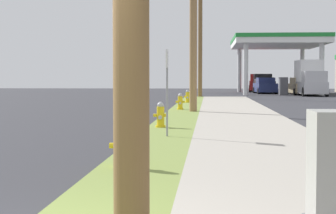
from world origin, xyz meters
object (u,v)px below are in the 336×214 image
at_px(fire_hydrant_nearest, 122,147).
at_px(fire_hydrant_fifth, 192,93).
at_px(utility_pole_background, 200,37).
at_px(car_tan_by_near_pump, 300,87).
at_px(truck_silver_at_forecourt, 310,79).
at_px(fire_hydrant_third, 180,102).
at_px(truck_black_at_far_bay, 263,84).
at_px(car_navy_by_far_pump, 265,86).
at_px(utility_pole_midground, 193,2).
at_px(fire_hydrant_second, 161,116).
at_px(utility_cabinet, 335,175).
at_px(street_sign_post, 167,74).
at_px(truck_red_on_apron, 259,84).
at_px(fire_hydrant_fourth, 188,97).

bearing_deg(fire_hydrant_nearest, fire_hydrant_fifth, 89.78).
height_order(fire_hydrant_nearest, utility_pole_background, utility_pole_background).
relative_size(car_tan_by_near_pump, truck_silver_at_forecourt, 0.72).
height_order(fire_hydrant_third, truck_black_at_far_bay, truck_black_at_far_bay).
xyz_separation_m(utility_pole_background, truck_silver_at_forecourt, (9.46, 7.03, -3.17)).
height_order(car_navy_by_far_pump, truck_black_at_far_bay, truck_black_at_far_bay).
bearing_deg(fire_hydrant_fifth, utility_pole_midground, -88.21).
bearing_deg(fire_hydrant_second, fire_hydrant_nearest, -89.86).
distance_m(fire_hydrant_nearest, car_navy_by_far_pump, 49.32).
distance_m(utility_pole_background, truck_black_at_far_bay, 18.55).
xyz_separation_m(car_tan_by_near_pump, car_navy_by_far_pump, (-2.87, 3.50, 0.00)).
relative_size(fire_hydrant_nearest, utility_cabinet, 0.66).
distance_m(fire_hydrant_fifth, utility_pole_background, 4.47).
bearing_deg(utility_pole_midground, car_tan_by_near_pump, 72.99).
relative_size(fire_hydrant_fifth, truck_black_at_far_bay, 0.14).
height_order(fire_hydrant_second, truck_silver_at_forecourt, truck_silver_at_forecourt).
distance_m(street_sign_post, truck_red_on_apron, 51.45).
relative_size(street_sign_post, truck_silver_at_forecourt, 0.33).
bearing_deg(truck_silver_at_forecourt, utility_pole_background, -143.40).
xyz_separation_m(fire_hydrant_nearest, street_sign_post, (0.36, 5.00, 1.19)).
height_order(utility_cabinet, truck_silver_at_forecourt, truck_silver_at_forecourt).
bearing_deg(car_navy_by_far_pump, street_sign_post, -98.49).
bearing_deg(fire_hydrant_fifth, car_tan_by_near_pump, 49.33).
relative_size(utility_cabinet, truck_black_at_far_bay, 0.21).
xyz_separation_m(fire_hydrant_second, truck_red_on_apron, (6.93, 48.43, 0.47)).
bearing_deg(fire_hydrant_fifth, truck_red_on_apron, 72.80).
relative_size(utility_pole_midground, utility_pole_background, 1.03).
bearing_deg(utility_cabinet, truck_silver_at_forecourt, 80.67).
xyz_separation_m(fire_hydrant_fifth, utility_cabinet, (2.43, -37.78, 0.20)).
bearing_deg(fire_hydrant_second, fire_hydrant_fifth, 89.68).
relative_size(street_sign_post, truck_black_at_far_bay, 0.39).
bearing_deg(utility_pole_midground, fire_hydrant_second, -95.11).
bearing_deg(utility_cabinet, car_navy_by_far_pump, 85.28).
bearing_deg(street_sign_post, truck_red_on_apron, 82.68).
bearing_deg(truck_red_on_apron, fire_hydrant_third, -99.95).
height_order(fire_hydrant_fifth, utility_cabinet, utility_cabinet).
height_order(utility_cabinet, car_navy_by_far_pump, car_navy_by_far_pump).
bearing_deg(truck_black_at_far_bay, truck_silver_at_forecourt, -72.68).
height_order(fire_hydrant_nearest, truck_red_on_apron, truck_red_on_apron).
height_order(utility_pole_midground, street_sign_post, utility_pole_midground).
relative_size(fire_hydrant_second, utility_pole_background, 0.08).
xyz_separation_m(fire_hydrant_fourth, utility_pole_midground, (0.56, -8.84, 4.32)).
height_order(utility_pole_background, truck_black_at_far_bay, utility_pole_background).
xyz_separation_m(fire_hydrant_fourth, utility_cabinet, (2.42, -28.21, 0.20)).
bearing_deg(utility_pole_midground, fire_hydrant_third, 113.86).
bearing_deg(car_navy_by_far_pump, utility_pole_background, -114.97).
height_order(fire_hydrant_third, fire_hydrant_fifth, same).
bearing_deg(truck_black_at_far_bay, fire_hydrant_third, -101.10).
xyz_separation_m(fire_hydrant_fifth, car_navy_by_far_pump, (6.77, 14.72, 0.28)).
xyz_separation_m(fire_hydrant_nearest, fire_hydrant_fifth, (0.13, 34.12, 0.00)).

